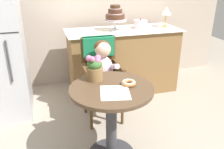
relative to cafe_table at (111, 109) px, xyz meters
name	(u,v)px	position (x,y,z in m)	size (l,w,h in m)	color
cafe_table	(111,109)	(0.00, 0.00, 0.00)	(0.72, 0.72, 0.72)	#4C3826
wicker_chair	(100,65)	(0.08, 0.73, 0.13)	(0.42, 0.45, 0.95)	brown
seated_child	(104,67)	(0.08, 0.58, 0.17)	(0.27, 0.32, 0.73)	silver
paper_napkin	(115,93)	(0.00, -0.11, 0.21)	(0.23, 0.26, 0.00)	white
donut_front	(129,83)	(0.16, 0.00, 0.23)	(0.13, 0.13, 0.04)	#AD7542
flower_vase	(95,68)	(-0.10, 0.20, 0.32)	(0.15, 0.15, 0.24)	brown
display_counter	(123,61)	(0.55, 1.30, -0.05)	(1.56, 0.62, 0.90)	olive
tiered_cake_stand	(115,16)	(0.43, 1.30, 0.59)	(0.30, 0.30, 0.33)	silver
round_layer_cake	(140,24)	(0.81, 1.34, 0.45)	(0.19, 0.19, 0.14)	silver
table_lamp	(166,11)	(1.18, 1.32, 0.61)	(0.15, 0.15, 0.28)	#B28C47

